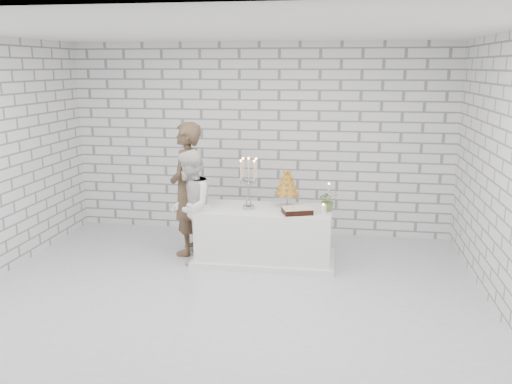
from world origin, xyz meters
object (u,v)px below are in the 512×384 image
Objects in this scene: cake_table at (265,235)px; groom at (187,189)px; candelabra at (249,183)px; bride at (190,207)px; croquembouche at (287,188)px.

groom is (-1.14, 0.17, 0.57)m from cake_table.
bride is at bearing -172.46° from candelabra.
cake_table is at bearing -153.77° from croquembouche.
cake_table is at bearing 11.02° from candelabra.
groom is at bearing 167.07° from candelabra.
groom is 2.67× the size of candelabra.
cake_table is 0.96× the size of groom.
groom is at bearing 171.47° from cake_table.
bride is at bearing -167.45° from croquembouche.
groom is at bearing 178.78° from croquembouche.
candelabra is at bearing 90.23° from bride.
croquembouche is at bearing 26.23° from cake_table.
cake_table is 0.72m from croquembouche.
bride is 2.19× the size of candelabra.
croquembouche is (1.29, 0.29, 0.25)m from bride.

